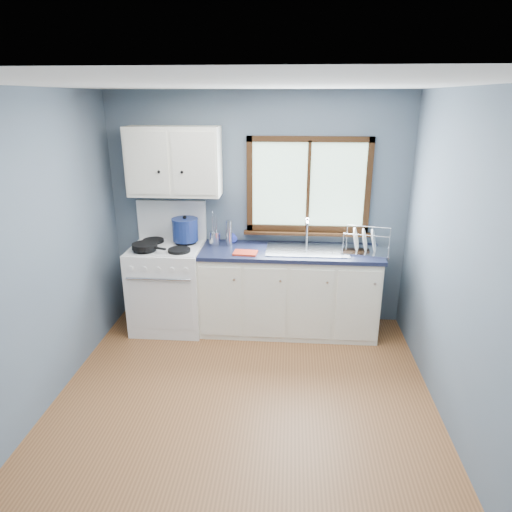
# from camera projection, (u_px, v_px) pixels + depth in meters

# --- Properties ---
(floor) EXTENTS (3.20, 3.60, 0.02)m
(floor) POSITION_uv_depth(u_px,v_px,m) (241.00, 416.00, 3.67)
(floor) COLOR brown
(floor) RESTS_ON ground
(ceiling) EXTENTS (3.20, 3.60, 0.02)m
(ceiling) POSITION_uv_depth(u_px,v_px,m) (237.00, 83.00, 2.84)
(ceiling) COLOR white
(ceiling) RESTS_ON wall_back
(wall_back) EXTENTS (3.20, 0.02, 2.50)m
(wall_back) POSITION_uv_depth(u_px,v_px,m) (258.00, 211.00, 4.96)
(wall_back) COLOR slate
(wall_back) RESTS_ON ground
(wall_front) EXTENTS (3.20, 0.02, 2.50)m
(wall_front) POSITION_uv_depth(u_px,v_px,m) (180.00, 461.00, 1.55)
(wall_front) COLOR slate
(wall_front) RESTS_ON ground
(wall_left) EXTENTS (0.02, 3.60, 2.50)m
(wall_left) POSITION_uv_depth(u_px,v_px,m) (24.00, 265.00, 3.38)
(wall_left) COLOR slate
(wall_left) RESTS_ON ground
(wall_right) EXTENTS (0.02, 3.60, 2.50)m
(wall_right) POSITION_uv_depth(u_px,v_px,m) (471.00, 277.00, 3.14)
(wall_right) COLOR slate
(wall_right) RESTS_ON ground
(gas_range) EXTENTS (0.76, 0.69, 1.36)m
(gas_range) POSITION_uv_depth(u_px,v_px,m) (169.00, 285.00, 4.96)
(gas_range) COLOR white
(gas_range) RESTS_ON floor
(base_cabinets) EXTENTS (1.85, 0.60, 0.88)m
(base_cabinets) POSITION_uv_depth(u_px,v_px,m) (288.00, 295.00, 4.91)
(base_cabinets) COLOR white
(base_cabinets) RESTS_ON floor
(countertop) EXTENTS (1.89, 0.64, 0.04)m
(countertop) POSITION_uv_depth(u_px,v_px,m) (290.00, 252.00, 4.75)
(countertop) COLOR black
(countertop) RESTS_ON base_cabinets
(sink) EXTENTS (0.84, 0.46, 0.44)m
(sink) POSITION_uv_depth(u_px,v_px,m) (307.00, 256.00, 4.75)
(sink) COLOR silver
(sink) RESTS_ON countertop
(window) EXTENTS (1.36, 0.10, 1.03)m
(window) POSITION_uv_depth(u_px,v_px,m) (308.00, 192.00, 4.81)
(window) COLOR #9EC6A8
(window) RESTS_ON wall_back
(upper_cabinets) EXTENTS (0.95, 0.35, 0.70)m
(upper_cabinets) POSITION_uv_depth(u_px,v_px,m) (174.00, 162.00, 4.67)
(upper_cabinets) COLOR white
(upper_cabinets) RESTS_ON wall_back
(skillet) EXTENTS (0.41, 0.33, 0.05)m
(skillet) POSITION_uv_depth(u_px,v_px,m) (145.00, 246.00, 4.66)
(skillet) COLOR black
(skillet) RESTS_ON gas_range
(stockpot) EXTENTS (0.35, 0.35, 0.28)m
(stockpot) POSITION_uv_depth(u_px,v_px,m) (185.00, 229.00, 4.88)
(stockpot) COLOR navy
(stockpot) RESTS_ON gas_range
(utensil_crock) EXTENTS (0.13, 0.13, 0.37)m
(utensil_crock) POSITION_uv_depth(u_px,v_px,m) (215.00, 238.00, 4.88)
(utensil_crock) COLOR silver
(utensil_crock) RESTS_ON countertop
(thermos) EXTENTS (0.08, 0.08, 0.28)m
(thermos) POSITION_uv_depth(u_px,v_px,m) (229.00, 233.00, 4.84)
(thermos) COLOR silver
(thermos) RESTS_ON countertop
(soap_bottle) EXTENTS (0.11, 0.11, 0.23)m
(soap_bottle) POSITION_uv_depth(u_px,v_px,m) (233.00, 233.00, 4.92)
(soap_bottle) COLOR #313FBE
(soap_bottle) RESTS_ON countertop
(dish_towel) EXTENTS (0.25, 0.19, 0.02)m
(dish_towel) POSITION_uv_depth(u_px,v_px,m) (245.00, 253.00, 4.63)
(dish_towel) COLOR red
(dish_towel) RESTS_ON countertop
(dish_rack) EXTENTS (0.53, 0.45, 0.24)m
(dish_rack) POSITION_uv_depth(u_px,v_px,m) (365.00, 246.00, 4.67)
(dish_rack) COLOR silver
(dish_rack) RESTS_ON countertop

